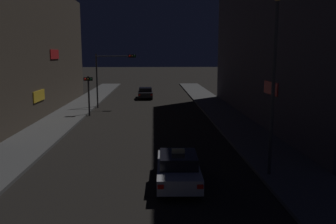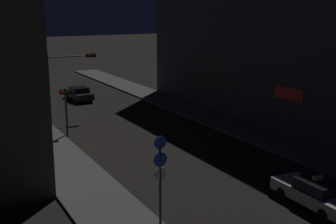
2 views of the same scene
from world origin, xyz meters
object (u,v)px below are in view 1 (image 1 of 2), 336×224
Objects in this scene: traffic_light_overhead at (111,69)px; street_lamp_near_block at (274,69)px; taxi at (178,168)px; far_car at (145,93)px; traffic_light_left_kerb at (88,88)px.

traffic_light_overhead is 23.95m from street_lamp_near_block.
street_lamp_near_block is (9.78, -21.84, 0.94)m from traffic_light_overhead.
taxi is 30.36m from far_car.
far_car is at bearing 94.02° from taxi.
traffic_light_overhead is at bearing -113.42° from far_car.
traffic_light_left_kerb is at bearing -111.16° from far_car.
taxi is at bearing -68.23° from traffic_light_left_kerb.
street_lamp_near_block reaches higher than far_car.
street_lamp_near_block is at bearing -56.26° from traffic_light_left_kerb.
taxi is 23.40m from traffic_light_overhead.
traffic_light_left_kerb is (-1.53, -4.89, -1.46)m from traffic_light_overhead.
taxi is 19.06m from traffic_light_left_kerb.
street_lamp_near_block is (4.28, 0.66, 4.30)m from taxi.
far_car is 1.23× the size of traffic_light_left_kerb.
traffic_light_left_kerb reaches higher than taxi.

